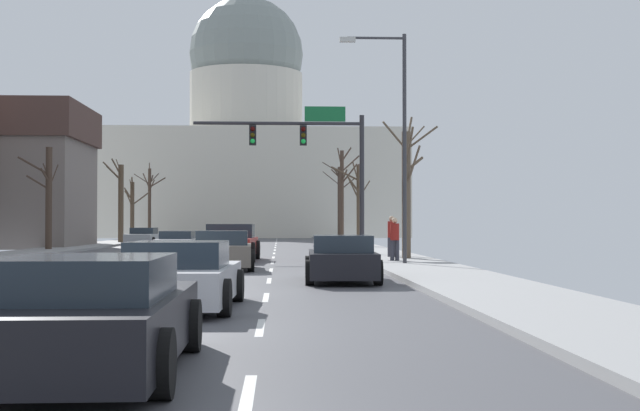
% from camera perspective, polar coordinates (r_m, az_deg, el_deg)
% --- Properties ---
extents(ground, '(20.00, 180.00, 0.20)m').
position_cam_1_polar(ground, '(27.07, -10.73, -4.40)').
color(ground, '#49494E').
extents(signal_gantry, '(7.91, 0.41, 6.83)m').
position_cam_1_polar(signal_gantry, '(40.28, -0.36, 3.74)').
color(signal_gantry, '#28282D').
rests_on(signal_gantry, ground).
extents(street_lamp_right, '(2.38, 0.24, 8.12)m').
position_cam_1_polar(street_lamp_right, '(30.91, 5.01, 5.14)').
color(street_lamp_right, '#333338').
rests_on(street_lamp_right, ground).
extents(capitol_building, '(34.38, 19.86, 29.24)m').
position_cam_1_polar(capitol_building, '(97.54, -4.88, 3.48)').
color(capitol_building, beige).
rests_on(capitol_building, ground).
extents(pickup_truck_near_00, '(2.48, 5.40, 1.51)m').
position_cam_1_polar(pickup_truck_near_00, '(36.09, -5.97, -2.53)').
color(pickup_truck_near_00, maroon).
rests_on(pickup_truck_near_00, ground).
extents(sedan_near_01, '(2.21, 4.31, 1.30)m').
position_cam_1_polar(sedan_near_01, '(29.11, -6.42, -3.02)').
color(sedan_near_01, '#6B6056').
rests_on(sedan_near_01, ground).
extents(sedan_near_02, '(2.03, 4.39, 1.24)m').
position_cam_1_polar(sedan_near_02, '(23.03, 1.44, -3.58)').
color(sedan_near_02, black).
rests_on(sedan_near_02, ground).
extents(sedan_near_03, '(2.21, 4.64, 1.23)m').
position_cam_1_polar(sedan_near_03, '(16.04, -9.20, -4.69)').
color(sedan_near_03, silver).
rests_on(sedan_near_03, ground).
extents(sedan_near_04, '(2.08, 4.61, 1.23)m').
position_cam_1_polar(sedan_near_04, '(9.40, -14.95, -7.11)').
color(sedan_near_04, black).
rests_on(sedan_near_04, ground).
extents(sedan_oncoming_00, '(2.15, 4.28, 1.13)m').
position_cam_1_polar(sedan_oncoming_00, '(46.07, -9.37, -2.39)').
color(sedan_oncoming_00, silver).
rests_on(sedan_oncoming_00, ground).
extents(sedan_oncoming_01, '(2.06, 4.47, 1.23)m').
position_cam_1_polar(sedan_oncoming_01, '(58.27, -11.53, -2.08)').
color(sedan_oncoming_01, '#9EA3A8').
rests_on(sedan_oncoming_01, ground).
extents(bare_tree_00, '(2.27, 2.02, 5.30)m').
position_cam_1_polar(bare_tree_00, '(52.18, 2.51, 0.36)').
color(bare_tree_00, '#4C3D2D').
rests_on(bare_tree_00, ground).
extents(bare_tree_01, '(1.94, 1.74, 5.52)m').
position_cam_1_polar(bare_tree_01, '(49.11, -17.44, 0.60)').
color(bare_tree_01, '#423328').
rests_on(bare_tree_01, ground).
extents(bare_tree_02, '(2.22, 2.76, 5.85)m').
position_cam_1_polar(bare_tree_02, '(34.94, 5.73, 1.08)').
color(bare_tree_02, brown).
rests_on(bare_tree_02, ground).
extents(bare_tree_03, '(2.93, 2.33, 7.01)m').
position_cam_1_polar(bare_tree_03, '(81.47, -11.13, 0.39)').
color(bare_tree_03, '#423328').
rests_on(bare_tree_03, ground).
extents(bare_tree_04, '(2.64, 2.65, 6.32)m').
position_cam_1_polar(bare_tree_04, '(69.80, 1.31, 0.27)').
color(bare_tree_04, '#423328').
rests_on(bare_tree_04, ground).
extents(bare_tree_05, '(2.22, 1.51, 5.20)m').
position_cam_1_polar(bare_tree_05, '(74.10, -12.23, -0.17)').
color(bare_tree_05, '#4C3D2D').
rests_on(bare_tree_05, ground).
extents(bare_tree_06, '(1.39, 1.97, 6.39)m').
position_cam_1_polar(bare_tree_06, '(56.24, 1.49, 0.88)').
color(bare_tree_06, '#423328').
rests_on(bare_tree_06, ground).
extents(bare_tree_07, '(1.59, 2.67, 6.15)m').
position_cam_1_polar(bare_tree_07, '(65.10, -12.98, 0.30)').
color(bare_tree_07, '#4C3D2D').
rests_on(bare_tree_07, ground).
extents(pedestrian_00, '(0.35, 0.34, 1.62)m').
position_cam_1_polar(pedestrian_00, '(32.82, 4.93, -2.06)').
color(pedestrian_00, '#33333D').
rests_on(pedestrian_00, ground).
extents(pedestrian_01, '(0.35, 0.34, 1.70)m').
position_cam_1_polar(pedestrian_01, '(36.48, 4.73, -1.89)').
color(pedestrian_01, '#33333D').
rests_on(pedestrian_01, ground).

